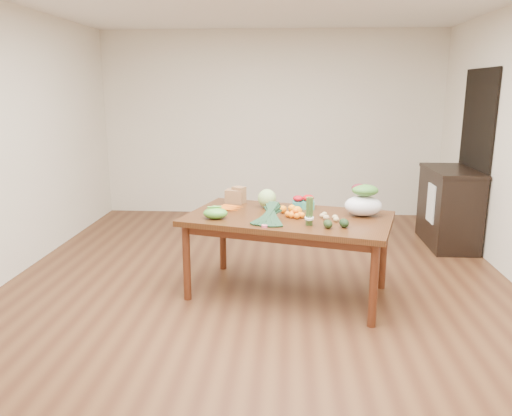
# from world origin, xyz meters

# --- Properties ---
(floor) EXTENTS (6.00, 6.00, 0.00)m
(floor) POSITION_xyz_m (0.00, 0.00, 0.00)
(floor) COLOR brown
(floor) RESTS_ON ground
(room_walls) EXTENTS (5.02, 6.02, 2.70)m
(room_walls) POSITION_xyz_m (0.00, 0.00, 1.35)
(room_walls) COLOR silver
(room_walls) RESTS_ON floor
(dining_table) EXTENTS (2.01, 1.44, 0.75)m
(dining_table) POSITION_xyz_m (0.28, -0.09, 0.38)
(dining_table) COLOR #442110
(dining_table) RESTS_ON floor
(doorway_dark) EXTENTS (0.02, 1.00, 2.10)m
(doorway_dark) POSITION_xyz_m (2.48, 1.60, 1.05)
(doorway_dark) COLOR black
(doorway_dark) RESTS_ON floor
(cabinet) EXTENTS (0.52, 1.02, 0.94)m
(cabinet) POSITION_xyz_m (2.22, 1.55, 0.47)
(cabinet) COLOR black
(cabinet) RESTS_ON floor
(dish_towel) EXTENTS (0.02, 0.28, 0.45)m
(dish_towel) POSITION_xyz_m (1.96, 1.40, 0.55)
(dish_towel) COLOR white
(dish_towel) RESTS_ON cabinet
(paper_bag) EXTENTS (0.28, 0.25, 0.16)m
(paper_bag) POSITION_xyz_m (-0.26, 0.40, 0.83)
(paper_bag) COLOR #936942
(paper_bag) RESTS_ON dining_table
(cabbage) EXTENTS (0.18, 0.18, 0.18)m
(cabbage) POSITION_xyz_m (0.07, 0.23, 0.84)
(cabbage) COLOR #A2D379
(cabbage) RESTS_ON dining_table
(strawberry_basket_a) EXTENTS (0.13, 0.13, 0.10)m
(strawberry_basket_a) POSITION_xyz_m (0.37, 0.22, 0.80)
(strawberry_basket_a) COLOR red
(strawberry_basket_a) RESTS_ON dining_table
(strawberry_basket_b) EXTENTS (0.14, 0.14, 0.11)m
(strawberry_basket_b) POSITION_xyz_m (0.47, 0.21, 0.80)
(strawberry_basket_b) COLOR red
(strawberry_basket_b) RESTS_ON dining_table
(orange_a) EXTENTS (0.07, 0.07, 0.07)m
(orange_a) POSITION_xyz_m (0.23, 0.01, 0.79)
(orange_a) COLOR #F55E0F
(orange_a) RESTS_ON dining_table
(orange_b) EXTENTS (0.07, 0.07, 0.07)m
(orange_b) POSITION_xyz_m (0.31, 0.05, 0.79)
(orange_b) COLOR orange
(orange_b) RESTS_ON dining_table
(orange_c) EXTENTS (0.09, 0.09, 0.09)m
(orange_c) POSITION_xyz_m (0.35, -0.09, 0.80)
(orange_c) COLOR orange
(orange_c) RESTS_ON dining_table
(mandarin_cluster) EXTENTS (0.22, 0.22, 0.09)m
(mandarin_cluster) POSITION_xyz_m (0.34, -0.12, 0.79)
(mandarin_cluster) COLOR #FF5F0F
(mandarin_cluster) RESTS_ON dining_table
(carrots) EXTENTS (0.27, 0.27, 0.03)m
(carrots) POSITION_xyz_m (-0.27, 0.13, 0.76)
(carrots) COLOR #EA5C13
(carrots) RESTS_ON dining_table
(snap_pea_bag) EXTENTS (0.22, 0.16, 0.10)m
(snap_pea_bag) POSITION_xyz_m (-0.37, -0.23, 0.80)
(snap_pea_bag) COLOR #549B34
(snap_pea_bag) RESTS_ON dining_table
(kale_bunch) EXTENTS (0.41, 0.47, 0.16)m
(kale_bunch) POSITION_xyz_m (0.11, -0.39, 0.83)
(kale_bunch) COLOR black
(kale_bunch) RESTS_ON dining_table
(asparagus_bundle) EXTENTS (0.11, 0.13, 0.26)m
(asparagus_bundle) POSITION_xyz_m (0.45, -0.41, 0.88)
(asparagus_bundle) COLOR #496B31
(asparagus_bundle) RESTS_ON dining_table
(potato_a) EXTENTS (0.05, 0.04, 0.04)m
(potato_a) POSITION_xyz_m (0.58, -0.14, 0.77)
(potato_a) COLOR tan
(potato_a) RESTS_ON dining_table
(potato_b) EXTENTS (0.06, 0.05, 0.05)m
(potato_b) POSITION_xyz_m (0.61, -0.23, 0.77)
(potato_b) COLOR tan
(potato_b) RESTS_ON dining_table
(potato_c) EXTENTS (0.05, 0.05, 0.04)m
(potato_c) POSITION_xyz_m (0.69, -0.20, 0.77)
(potato_c) COLOR #CEC277
(potato_c) RESTS_ON dining_table
(potato_d) EXTENTS (0.05, 0.04, 0.04)m
(potato_d) POSITION_xyz_m (0.60, -0.09, 0.77)
(potato_d) COLOR tan
(potato_d) RESTS_ON dining_table
(potato_e) EXTENTS (0.05, 0.05, 0.04)m
(potato_e) POSITION_xyz_m (0.69, -0.27, 0.77)
(potato_e) COLOR tan
(potato_e) RESTS_ON dining_table
(avocado_a) EXTENTS (0.10, 0.12, 0.07)m
(avocado_a) POSITION_xyz_m (0.60, -0.48, 0.79)
(avocado_a) COLOR black
(avocado_a) RESTS_ON dining_table
(avocado_b) EXTENTS (0.10, 0.13, 0.07)m
(avocado_b) POSITION_xyz_m (0.74, -0.44, 0.79)
(avocado_b) COLOR black
(avocado_b) RESTS_ON dining_table
(salad_bag) EXTENTS (0.39, 0.33, 0.26)m
(salad_bag) POSITION_xyz_m (0.95, -0.04, 0.88)
(salad_bag) COLOR silver
(salad_bag) RESTS_ON dining_table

